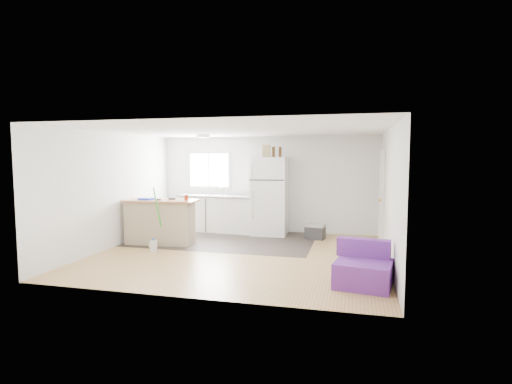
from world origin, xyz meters
TOP-DOWN VIEW (x-y plane):
  - room at (0.00, 0.00)m, footprint 5.51×5.01m
  - vinyl_zone at (-0.73, 1.25)m, footprint 4.05×2.50m
  - window at (-1.55, 2.49)m, footprint 1.18×0.06m
  - interior_door at (2.72, 1.55)m, footprint 0.11×0.92m
  - ceiling_fixture at (-1.20, 1.20)m, footprint 0.30×0.30m
  - kitchen_cabinets at (-1.18, 2.18)m, footprint 2.11×0.80m
  - peninsula at (-1.94, 0.47)m, footprint 1.61×0.70m
  - refrigerator at (0.16, 2.09)m, footprint 0.86×0.82m
  - cooler at (1.29, 1.80)m, footprint 0.50×0.39m
  - purple_seat at (2.31, -1.37)m, footprint 0.90×0.87m
  - cleaner_jug at (-1.73, -0.23)m, footprint 0.14×0.12m
  - mop at (-1.90, 0.09)m, footprint 0.25×0.36m
  - red_cup at (-1.33, 0.49)m, footprint 0.09×0.09m
  - blue_tray at (-2.23, 0.42)m, footprint 0.33×0.27m
  - tool_a at (-1.70, 0.58)m, footprint 0.15×0.08m
  - tool_b at (-1.90, 0.36)m, footprint 0.11×0.06m
  - cardboard_box at (0.08, 2.02)m, footprint 0.22×0.16m
  - bottle_left at (0.26, 1.99)m, footprint 0.09×0.09m
  - bottle_right at (0.41, 2.08)m, footprint 0.08×0.08m

SIDE VIEW (x-z plane):
  - vinyl_zone at x=-0.73m, z-range 0.00..0.00m
  - cleaner_jug at x=-1.73m, z-range -0.02..0.26m
  - cooler at x=1.29m, z-range 0.00..0.35m
  - mop at x=-1.90m, z-range -0.41..0.88m
  - purple_seat at x=2.31m, z-range -0.09..0.56m
  - kitchen_cabinets at x=-1.18m, z-range -0.13..1.07m
  - peninsula at x=-1.94m, z-range 0.01..0.97m
  - refrigerator at x=0.16m, z-range 0.00..1.88m
  - tool_b at x=-1.90m, z-range 0.97..1.00m
  - tool_a at x=-1.70m, z-range 0.97..1.00m
  - blue_tray at x=-2.23m, z-range 0.97..1.01m
  - interior_door at x=2.72m, z-range -0.03..2.07m
  - red_cup at x=-1.33m, z-range 0.97..1.09m
  - room at x=0.00m, z-range -0.01..2.41m
  - window at x=-1.55m, z-range 1.06..2.04m
  - bottle_left at x=0.26m, z-range 1.88..2.13m
  - bottle_right at x=0.41m, z-range 1.88..2.13m
  - cardboard_box at x=0.08m, z-range 1.88..2.18m
  - ceiling_fixture at x=-1.20m, z-range 2.32..2.40m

